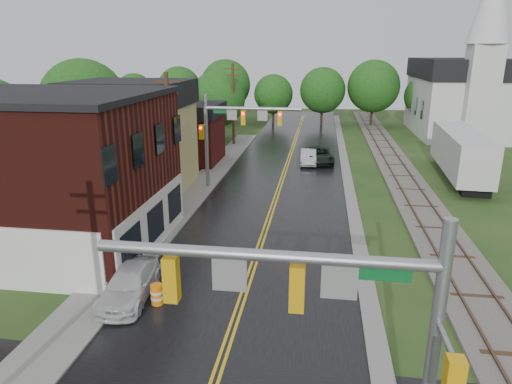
% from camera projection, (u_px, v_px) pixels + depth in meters
% --- Properties ---
extents(main_road, '(10.00, 90.00, 0.02)m').
position_uv_depth(main_road, '(282.00, 180.00, 38.02)').
color(main_road, black).
rests_on(main_road, ground).
extents(curb_right, '(0.80, 70.00, 0.12)m').
position_uv_depth(curb_right, '(345.00, 167.00, 42.01)').
color(curb_right, gray).
rests_on(curb_right, ground).
extents(sidewalk_left, '(2.40, 50.00, 0.12)m').
position_uv_depth(sidewalk_left, '(194.00, 194.00, 34.14)').
color(sidewalk_left, gray).
rests_on(sidewalk_left, ground).
extents(brick_building, '(14.30, 10.30, 8.30)m').
position_uv_depth(brick_building, '(25.00, 171.00, 24.32)').
color(brick_building, '#42130E').
rests_on(brick_building, ground).
extents(yellow_house, '(8.00, 7.00, 6.40)m').
position_uv_depth(yellow_house, '(135.00, 148.00, 34.80)').
color(yellow_house, tan).
rests_on(yellow_house, ground).
extents(darkred_building, '(7.00, 6.00, 4.40)m').
position_uv_depth(darkred_building, '(183.00, 139.00, 43.47)').
color(darkred_building, '#3F0F0C').
rests_on(darkred_building, ground).
extents(church, '(10.40, 18.40, 20.00)m').
position_uv_depth(church, '(462.00, 89.00, 56.01)').
color(church, silver).
rests_on(church, ground).
extents(railroad, '(3.20, 80.00, 0.30)m').
position_uv_depth(railroad, '(397.00, 168.00, 41.35)').
color(railroad, '#59544C').
rests_on(railroad, ground).
extents(traffic_signal_near, '(7.34, 0.30, 7.20)m').
position_uv_depth(traffic_signal_near, '(332.00, 313.00, 9.61)').
color(traffic_signal_near, gray).
rests_on(traffic_signal_near, ground).
extents(traffic_signal_far, '(7.34, 0.43, 7.20)m').
position_uv_depth(traffic_signal_far, '(234.00, 125.00, 34.19)').
color(traffic_signal_far, gray).
rests_on(traffic_signal_far, ground).
extents(utility_pole_b, '(1.80, 0.28, 9.00)m').
position_uv_depth(utility_pole_b, '(170.00, 139.00, 29.99)').
color(utility_pole_b, '#382616').
rests_on(utility_pole_b, ground).
extents(utility_pole_c, '(1.80, 0.28, 9.00)m').
position_uv_depth(utility_pole_c, '(233.00, 103.00, 50.79)').
color(utility_pole_c, '#382616').
rests_on(utility_pole_c, ground).
extents(tree_left_b, '(7.60, 7.60, 9.69)m').
position_uv_depth(tree_left_b, '(85.00, 104.00, 40.57)').
color(tree_left_b, black).
rests_on(tree_left_b, ground).
extents(tree_left_c, '(6.00, 6.00, 7.65)m').
position_uv_depth(tree_left_c, '(160.00, 108.00, 47.94)').
color(tree_left_c, black).
rests_on(tree_left_c, ground).
extents(tree_left_e, '(6.40, 6.40, 8.16)m').
position_uv_depth(tree_left_e, '(219.00, 100.00, 52.84)').
color(tree_left_e, black).
rests_on(tree_left_e, ground).
extents(suv_dark, '(3.08, 5.54, 1.47)m').
position_uv_depth(suv_dark, '(319.00, 155.00, 43.51)').
color(suv_dark, black).
rests_on(suv_dark, ground).
extents(sedan_silver, '(1.62, 4.22, 1.37)m').
position_uv_depth(sedan_silver, '(308.00, 157.00, 43.03)').
color(sedan_silver, '#A5A6AA').
rests_on(sedan_silver, ground).
extents(pickup_white, '(2.17, 4.65, 1.31)m').
position_uv_depth(pickup_white, '(130.00, 284.00, 19.61)').
color(pickup_white, silver).
rests_on(pickup_white, ground).
extents(semi_trailer, '(3.57, 12.74, 3.95)m').
position_uv_depth(semi_trailer, '(461.00, 152.00, 37.51)').
color(semi_trailer, black).
rests_on(semi_trailer, ground).
extents(construction_barrel, '(0.58, 0.58, 0.91)m').
position_uv_depth(construction_barrel, '(157.00, 294.00, 19.18)').
color(construction_barrel, orange).
rests_on(construction_barrel, ground).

